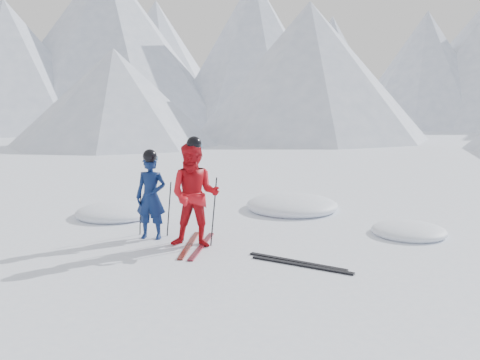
# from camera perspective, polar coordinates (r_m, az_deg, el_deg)

# --- Properties ---
(ground) EXTENTS (160.00, 160.00, 0.00)m
(ground) POSITION_cam_1_polar(r_m,az_deg,el_deg) (8.98, 8.82, -7.86)
(ground) COLOR white
(ground) RESTS_ON ground
(mountain_range) EXTENTS (106.15, 62.94, 15.53)m
(mountain_range) POSITION_cam_1_polar(r_m,az_deg,el_deg) (44.30, 22.50, 13.67)
(mountain_range) COLOR #B2BCD1
(mountain_range) RESTS_ON ground
(skier_blue) EXTENTS (0.61, 0.44, 1.58)m
(skier_blue) POSITION_cam_1_polar(r_m,az_deg,el_deg) (9.62, -9.97, -1.91)
(skier_blue) COLOR #0C1E4C
(skier_blue) RESTS_ON ground
(skier_red) EXTENTS (1.00, 0.84, 1.86)m
(skier_red) POSITION_cam_1_polar(r_m,az_deg,el_deg) (8.96, -5.11, -1.72)
(skier_red) COLOR red
(skier_red) RESTS_ON ground
(pole_blue_left) EXTENTS (0.11, 0.08, 1.05)m
(pole_blue_left) POSITION_cam_1_polar(r_m,az_deg,el_deg) (9.94, -11.11, -3.15)
(pole_blue_left) COLOR black
(pole_blue_left) RESTS_ON ground
(pole_blue_right) EXTENTS (0.11, 0.07, 1.05)m
(pole_blue_right) POSITION_cam_1_polar(r_m,az_deg,el_deg) (9.79, -7.97, -3.24)
(pole_blue_right) COLOR black
(pole_blue_right) RESTS_ON ground
(pole_red_left) EXTENTS (0.12, 0.10, 1.23)m
(pole_red_left) POSITION_cam_1_polar(r_m,az_deg,el_deg) (9.36, -6.26, -3.21)
(pole_red_left) COLOR black
(pole_red_left) RESTS_ON ground
(pole_red_right) EXTENTS (0.12, 0.09, 1.24)m
(pole_red_right) POSITION_cam_1_polar(r_m,az_deg,el_deg) (9.06, -2.97, -3.57)
(pole_red_right) COLOR black
(pole_red_right) RESTS_ON ground
(ski_worn_left) EXTENTS (0.42, 1.69, 0.03)m
(ski_worn_left) POSITION_cam_1_polar(r_m,az_deg,el_deg) (9.21, -5.73, -7.27)
(ski_worn_left) COLOR black
(ski_worn_left) RESTS_ON ground
(ski_worn_right) EXTENTS (0.30, 1.70, 0.03)m
(ski_worn_right) POSITION_cam_1_polar(r_m,az_deg,el_deg) (9.13, -4.32, -7.40)
(ski_worn_right) COLOR black
(ski_worn_right) RESTS_ON ground
(ski_loose_a) EXTENTS (1.66, 0.55, 0.03)m
(ski_loose_a) POSITION_cam_1_polar(r_m,az_deg,el_deg) (8.31, 6.38, -9.10)
(ski_loose_a) COLOR black
(ski_loose_a) RESTS_ON ground
(ski_loose_b) EXTENTS (1.67, 0.50, 0.03)m
(ski_loose_b) POSITION_cam_1_polar(r_m,az_deg,el_deg) (8.15, 6.91, -9.47)
(ski_loose_b) COLOR black
(ski_loose_b) RESTS_ON ground
(snow_lumps) EXTENTS (7.89, 3.72, 0.48)m
(snow_lumps) POSITION_cam_1_polar(r_m,az_deg,el_deg) (11.58, 1.66, -3.92)
(snow_lumps) COLOR white
(snow_lumps) RESTS_ON ground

